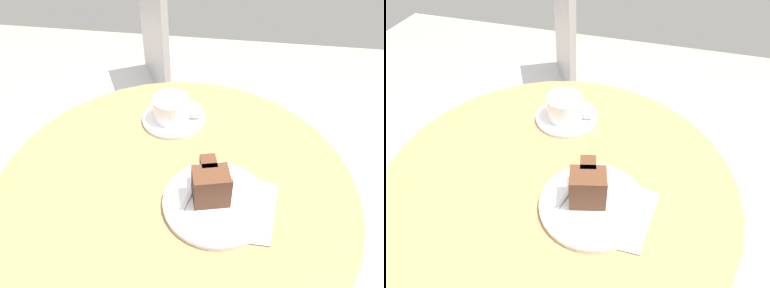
# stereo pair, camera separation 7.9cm
# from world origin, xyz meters

# --- Properties ---
(cafe_table) EXTENTS (0.80, 0.80, 0.72)m
(cafe_table) POSITION_xyz_m (0.00, 0.00, 0.60)
(cafe_table) COLOR olive
(cafe_table) RESTS_ON ground
(saucer) EXTENTS (0.17, 0.17, 0.01)m
(saucer) POSITION_xyz_m (-0.04, 0.21, 0.72)
(saucer) COLOR white
(saucer) RESTS_ON cafe_table
(coffee_cup) EXTENTS (0.13, 0.10, 0.06)m
(coffee_cup) POSITION_xyz_m (-0.04, 0.21, 0.76)
(coffee_cup) COLOR white
(coffee_cup) RESTS_ON saucer
(teaspoon) EXTENTS (0.08, 0.08, 0.00)m
(teaspoon) POSITION_xyz_m (0.01, 0.23, 0.73)
(teaspoon) COLOR silver
(teaspoon) RESTS_ON saucer
(cake_plate) EXTENTS (0.22, 0.22, 0.01)m
(cake_plate) POSITION_xyz_m (0.10, -0.05, 0.72)
(cake_plate) COLOR white
(cake_plate) RESTS_ON cafe_table
(cake_slice) EXTENTS (0.09, 0.10, 0.08)m
(cake_slice) POSITION_xyz_m (0.08, -0.04, 0.77)
(cake_slice) COLOR black
(cake_slice) RESTS_ON cake_plate
(fork) EXTENTS (0.05, 0.14, 0.00)m
(fork) POSITION_xyz_m (0.05, -0.01, 0.73)
(fork) COLOR silver
(fork) RESTS_ON cake_plate
(napkin) EXTENTS (0.17, 0.18, 0.00)m
(napkin) POSITION_xyz_m (0.14, -0.06, 0.72)
(napkin) COLOR silver
(napkin) RESTS_ON cafe_table
(cafe_chair) EXTENTS (0.51, 0.51, 0.92)m
(cafe_chair) POSITION_xyz_m (-0.30, 0.71, 0.54)
(cafe_chair) COLOR #BCBCC1
(cafe_chair) RESTS_ON ground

